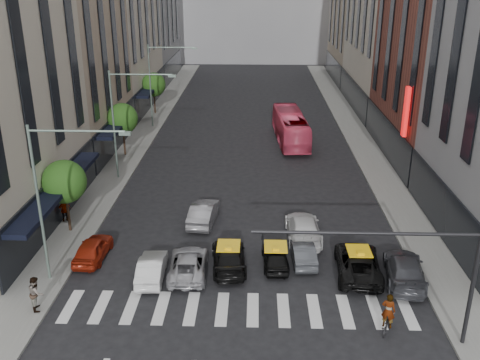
# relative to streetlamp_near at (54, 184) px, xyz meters

# --- Properties ---
(ground) EXTENTS (160.00, 160.00, 0.00)m
(ground) POSITION_rel_streetlamp_near_xyz_m (10.04, -4.00, -5.90)
(ground) COLOR black
(ground) RESTS_ON ground
(sidewalk_left) EXTENTS (3.00, 96.00, 0.15)m
(sidewalk_left) POSITION_rel_streetlamp_near_xyz_m (-1.46, 26.00, -5.83)
(sidewalk_left) COLOR slate
(sidewalk_left) RESTS_ON ground
(sidewalk_right) EXTENTS (3.00, 96.00, 0.15)m
(sidewalk_right) POSITION_rel_streetlamp_near_xyz_m (21.54, 26.00, -5.83)
(sidewalk_right) COLOR slate
(sidewalk_right) RESTS_ON ground
(building_left_b) EXTENTS (8.00, 16.00, 24.00)m
(building_left_b) POSITION_rel_streetlamp_near_xyz_m (-6.96, 24.00, 6.10)
(building_left_b) COLOR tan
(building_left_b) RESTS_ON ground
(building_right_b) EXTENTS (8.00, 18.00, 26.00)m
(building_right_b) POSITION_rel_streetlamp_near_xyz_m (27.04, 23.00, 7.10)
(building_right_b) COLOR brown
(building_right_b) RESTS_ON ground
(tree_near) EXTENTS (2.88, 2.88, 4.95)m
(tree_near) POSITION_rel_streetlamp_near_xyz_m (-1.76, 6.00, -2.25)
(tree_near) COLOR black
(tree_near) RESTS_ON sidewalk_left
(tree_mid) EXTENTS (2.88, 2.88, 4.95)m
(tree_mid) POSITION_rel_streetlamp_near_xyz_m (-1.76, 22.00, -2.25)
(tree_mid) COLOR black
(tree_mid) RESTS_ON sidewalk_left
(tree_far) EXTENTS (2.88, 2.88, 4.95)m
(tree_far) POSITION_rel_streetlamp_near_xyz_m (-1.76, 38.00, -2.25)
(tree_far) COLOR black
(tree_far) RESTS_ON sidewalk_left
(streetlamp_near) EXTENTS (5.38, 0.25, 9.00)m
(streetlamp_near) POSITION_rel_streetlamp_near_xyz_m (0.00, 0.00, 0.00)
(streetlamp_near) COLOR gray
(streetlamp_near) RESTS_ON sidewalk_left
(streetlamp_mid) EXTENTS (5.38, 0.25, 9.00)m
(streetlamp_mid) POSITION_rel_streetlamp_near_xyz_m (0.00, 16.00, 0.00)
(streetlamp_mid) COLOR gray
(streetlamp_mid) RESTS_ON sidewalk_left
(streetlamp_far) EXTENTS (5.38, 0.25, 9.00)m
(streetlamp_far) POSITION_rel_streetlamp_near_xyz_m (0.00, 32.00, 0.00)
(streetlamp_far) COLOR gray
(streetlamp_far) RESTS_ON sidewalk_left
(traffic_signal) EXTENTS (10.10, 0.20, 6.00)m
(traffic_signal) POSITION_rel_streetlamp_near_xyz_m (17.74, -5.00, -1.43)
(traffic_signal) COLOR black
(traffic_signal) RESTS_ON ground
(liberty_sign) EXTENTS (0.30, 0.70, 4.00)m
(liberty_sign) POSITION_rel_streetlamp_near_xyz_m (22.64, 16.00, 0.10)
(liberty_sign) COLOR red
(liberty_sign) RESTS_ON ground
(car_red) EXTENTS (1.77, 4.07, 1.36)m
(car_red) POSITION_rel_streetlamp_near_xyz_m (0.84, 2.49, -5.22)
(car_red) COLOR maroon
(car_red) RESTS_ON ground
(car_white_front) EXTENTS (1.59, 4.09, 1.33)m
(car_white_front) POSITION_rel_streetlamp_near_xyz_m (4.84, 0.40, -5.24)
(car_white_front) COLOR silver
(car_white_front) RESTS_ON ground
(car_silver) EXTENTS (2.32, 4.73, 1.29)m
(car_silver) POSITION_rel_streetlamp_near_xyz_m (6.87, 0.97, -5.26)
(car_silver) COLOR #ADADB3
(car_silver) RESTS_ON ground
(taxi_left) EXTENTS (2.41, 5.00, 1.40)m
(taxi_left) POSITION_rel_streetlamp_near_xyz_m (9.17, 1.78, -5.20)
(taxi_left) COLOR black
(taxi_left) RESTS_ON ground
(taxi_center) EXTENTS (1.68, 3.78, 1.26)m
(taxi_center) POSITION_rel_streetlamp_near_xyz_m (11.94, 2.00, -5.27)
(taxi_center) COLOR black
(taxi_center) RESTS_ON ground
(car_grey_mid) EXTENTS (1.56, 3.90, 1.26)m
(car_grey_mid) POSITION_rel_streetlamp_near_xyz_m (13.61, 2.57, -5.27)
(car_grey_mid) COLOR #3D4045
(car_grey_mid) RESTS_ON ground
(taxi_right) EXTENTS (2.81, 5.45, 1.47)m
(taxi_right) POSITION_rel_streetlamp_near_xyz_m (16.70, 1.27, -5.17)
(taxi_right) COLOR black
(taxi_right) RESTS_ON ground
(car_grey_curb) EXTENTS (2.75, 5.33, 1.48)m
(car_grey_curb) POSITION_rel_streetlamp_near_xyz_m (19.20, 0.58, -5.17)
(car_grey_curb) COLOR #3E4046
(car_grey_curb) RESTS_ON ground
(car_row2_left) EXTENTS (2.05, 4.68, 1.50)m
(car_row2_left) POSITION_rel_streetlamp_near_xyz_m (7.12, 7.78, -5.16)
(car_row2_left) COLOR gray
(car_row2_left) RESTS_ON ground
(car_row2_right) EXTENTS (2.28, 5.33, 1.53)m
(car_row2_right) POSITION_rel_streetlamp_near_xyz_m (13.87, 5.57, -5.14)
(car_row2_right) COLOR silver
(car_row2_right) RESTS_ON ground
(bus) EXTENTS (3.40, 11.33, 3.11)m
(bus) POSITION_rel_streetlamp_near_xyz_m (14.23, 27.04, -4.35)
(bus) COLOR #DD4161
(bus) RESTS_ON ground
(motorcycle) EXTENTS (1.15, 1.68, 0.84)m
(motorcycle) POSITION_rel_streetlamp_near_xyz_m (17.20, -4.06, -5.49)
(motorcycle) COLOR black
(motorcycle) RESTS_ON ground
(rider) EXTENTS (0.79, 0.67, 1.84)m
(rider) POSITION_rel_streetlamp_near_xyz_m (17.20, -4.06, -4.15)
(rider) COLOR gray
(rider) RESTS_ON motorcycle
(pedestrian_near) EXTENTS (0.97, 1.09, 1.86)m
(pedestrian_near) POSITION_rel_streetlamp_near_xyz_m (-0.46, -2.97, -4.82)
(pedestrian_near) COLOR gray
(pedestrian_near) RESTS_ON sidewalk_left
(pedestrian_far) EXTENTS (1.06, 0.79, 1.67)m
(pedestrian_far) POSITION_rel_streetlamp_near_xyz_m (-2.54, 7.40, -4.92)
(pedestrian_far) COLOR gray
(pedestrian_far) RESTS_ON sidewalk_left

